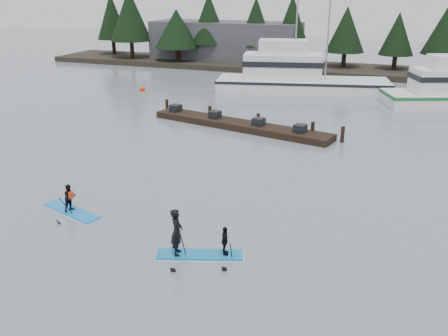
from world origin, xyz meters
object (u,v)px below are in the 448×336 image
(paddleboard_solo, at_px, (71,204))
(floating_dock, at_px, (239,125))
(paddleboard_duo, at_px, (193,240))
(fishing_boat_large, at_px, (297,84))

(paddleboard_solo, bearing_deg, floating_dock, 98.51)
(paddleboard_duo, bearing_deg, fishing_boat_large, 76.70)
(paddleboard_solo, distance_m, paddleboard_duo, 6.55)
(floating_dock, height_order, paddleboard_solo, paddleboard_solo)
(floating_dock, relative_size, paddleboard_duo, 4.18)
(paddleboard_solo, bearing_deg, paddleboard_duo, 4.06)
(fishing_boat_large, xyz_separation_m, paddleboard_solo, (-3.24, -28.99, -0.25))
(floating_dock, bearing_deg, paddleboard_solo, -86.00)
(fishing_boat_large, relative_size, paddleboard_solo, 5.04)
(floating_dock, bearing_deg, paddleboard_duo, -63.66)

